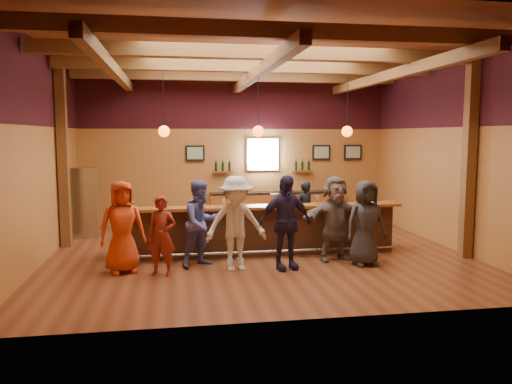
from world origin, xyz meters
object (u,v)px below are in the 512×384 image
bar_counter (258,230)px  bottle_a (281,198)px  customer_brown (335,218)px  customer_dark (366,223)px  bartender (304,210)px  customer_denim (202,223)px  customer_redvest (162,236)px  customer_orange (122,227)px  customer_white (236,223)px  customer_navy (285,222)px  stainless_fridge (85,202)px  ice_bucket (275,199)px  back_bar_cabinet (277,208)px

bar_counter → bottle_a: size_ratio=17.20×
customer_brown → customer_dark: size_ratio=1.03×
bar_counter → bartender: 1.83m
customer_denim → bartender: customer_denim is taller
customer_denim → customer_redvest: bearing=-176.4°
customer_orange → customer_white: size_ratio=0.96×
customer_white → customer_navy: size_ratio=0.99×
bar_counter → stainless_fridge: (-4.12, 2.45, 0.38)m
customer_redvest → customer_dark: 4.04m
customer_denim → stainless_fridge: bearing=98.3°
bar_counter → customer_redvest: size_ratio=4.18×
stainless_fridge → customer_navy: (4.41, -3.92, 0.03)m
customer_redvest → customer_navy: customer_navy is taller
customer_white → ice_bucket: size_ratio=7.86×
customer_dark → bottle_a: bearing=134.7°
customer_brown → ice_bucket: (-1.14, 0.73, 0.34)m
customer_orange → customer_redvest: customer_orange is taller
stainless_fridge → customer_redvest: bearing=-62.6°
customer_orange → bartender: 4.82m
customer_denim → customer_white: bearing=-64.6°
customer_white → customer_brown: (2.14, 0.44, -0.03)m
customer_white → ice_bucket: customer_white is taller
stainless_fridge → back_bar_cabinet: bearing=11.9°
customer_white → customer_redvest: bearing=178.4°
bar_counter → customer_white: bearing=-115.6°
bottle_a → ice_bucket: bearing=-167.7°
customer_orange → customer_brown: bearing=-13.5°
back_bar_cabinet → stainless_fridge: bearing=-168.1°
back_bar_cabinet → customer_redvest: (-3.26, -5.06, 0.28)m
back_bar_cabinet → customer_dark: customer_dark is taller
customer_denim → customer_brown: (2.79, 0.02, 0.02)m
customer_redvest → bottle_a: (2.55, 1.32, 0.50)m
customer_navy → customer_redvest: bearing=168.6°
customer_redvest → bartender: size_ratio=1.02×
back_bar_cabinet → bartender: size_ratio=2.69×
bar_counter → customer_redvest: bearing=-144.3°
customer_white → stainless_fridge: bearing=125.8°
stainless_fridge → bartender: stainless_fridge is taller
customer_dark → bottle_a: (-1.49, 1.24, 0.39)m
customer_brown → bottle_a: customer_brown is taller
customer_navy → ice_bucket: size_ratio=7.93×
bartender → bar_counter: bearing=16.3°
bartender → ice_bucket: bearing=29.0°
bottle_a → customer_navy: bearing=-98.2°
customer_white → customer_navy: bearing=-11.7°
bar_counter → customer_brown: size_ratio=3.53×
customer_navy → ice_bucket: (0.05, 1.27, 0.30)m
stainless_fridge → customer_redvest: size_ratio=1.19×
customer_redvest → customer_navy: (2.37, 0.03, 0.17)m
ice_bucket → bottle_a: 0.14m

